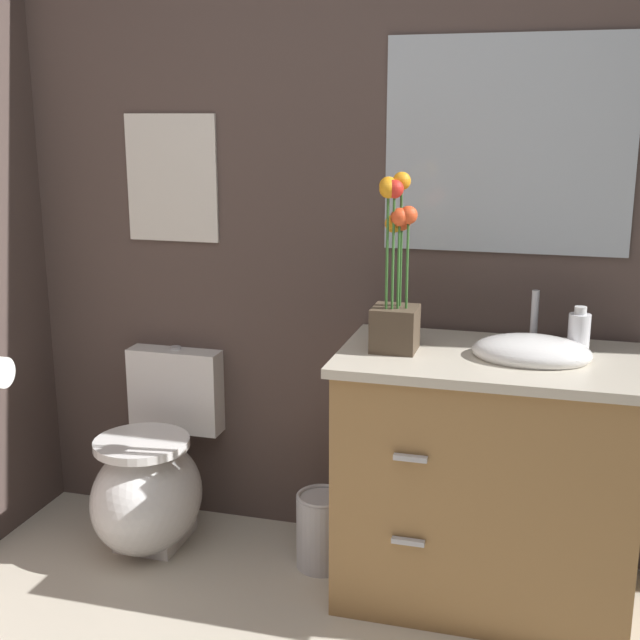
# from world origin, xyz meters

# --- Properties ---
(wall_back) EXTENTS (3.95, 0.05, 2.50)m
(wall_back) POSITION_xyz_m (0.20, 1.71, 1.25)
(wall_back) COLOR #4C3D38
(wall_back) RESTS_ON ground_plane
(toilet) EXTENTS (0.38, 0.59, 0.69)m
(toilet) POSITION_xyz_m (-0.71, 1.41, 0.24)
(toilet) COLOR white
(toilet) RESTS_ON ground_plane
(vanity_cabinet) EXTENTS (0.94, 0.56, 1.00)m
(vanity_cabinet) POSITION_xyz_m (0.49, 1.39, 0.42)
(vanity_cabinet) COLOR #9E7242
(vanity_cabinet) RESTS_ON ground_plane
(flower_vase) EXTENTS (0.14, 0.14, 0.56)m
(flower_vase) POSITION_xyz_m (0.19, 1.37, 1.03)
(flower_vase) COLOR #4C3D2D
(flower_vase) RESTS_ON vanity_cabinet
(soap_bottle) EXTENTS (0.07, 0.07, 0.15)m
(soap_bottle) POSITION_xyz_m (0.75, 1.48, 0.89)
(soap_bottle) COLOR white
(soap_bottle) RESTS_ON vanity_cabinet
(trash_bin) EXTENTS (0.18, 0.18, 0.27)m
(trash_bin) POSITION_xyz_m (-0.06, 1.42, 0.14)
(trash_bin) COLOR #B7B7BC
(trash_bin) RESTS_ON ground_plane
(wall_poster) EXTENTS (0.35, 0.01, 0.46)m
(wall_poster) POSITION_xyz_m (-0.71, 1.68, 1.32)
(wall_poster) COLOR silver
(wall_mirror) EXTENTS (0.80, 0.01, 0.70)m
(wall_mirror) POSITION_xyz_m (0.49, 1.68, 1.45)
(wall_mirror) COLOR #B2BCC6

